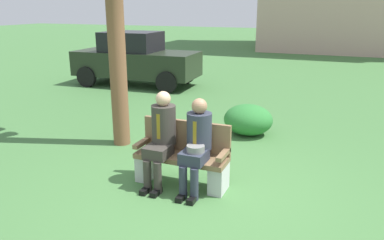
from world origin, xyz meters
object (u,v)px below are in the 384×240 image
object	(u,v)px
park_bench	(183,157)
shrub_near_bench	(248,120)
seated_man_left	(161,134)
parked_car_near	(135,59)

from	to	relation	value
park_bench	shrub_near_bench	xyz separation A→B (m)	(0.34, 2.48, -0.09)
park_bench	shrub_near_bench	bearing A→B (deg)	82.31
park_bench	seated_man_left	distance (m)	0.46
seated_man_left	shrub_near_bench	size ratio (longest dim) A/B	1.39
seated_man_left	shrub_near_bench	world-z (taller)	seated_man_left
shrub_near_bench	seated_man_left	bearing A→B (deg)	-103.19
park_bench	seated_man_left	world-z (taller)	seated_man_left
shrub_near_bench	parked_car_near	xyz separation A→B (m)	(-4.52, 3.45, 0.54)
park_bench	parked_car_near	bearing A→B (deg)	125.21
park_bench	parked_car_near	size ratio (longest dim) A/B	0.33
seated_man_left	shrub_near_bench	xyz separation A→B (m)	(0.61, 2.60, -0.44)
seated_man_left	park_bench	bearing A→B (deg)	22.73
seated_man_left	parked_car_near	xyz separation A→B (m)	(-3.91, 6.05, 0.09)
park_bench	shrub_near_bench	distance (m)	2.50
shrub_near_bench	parked_car_near	size ratio (longest dim) A/B	0.24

